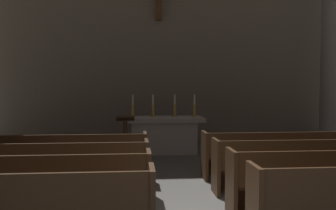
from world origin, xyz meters
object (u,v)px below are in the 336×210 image
(pew_right_row_4, at_px, (293,154))
(column_right_second, at_px, (336,23))
(candlestick_outer_left, at_px, (133,110))
(lectern, at_px, (125,140))
(pew_left_row_2, at_px, (16,187))
(candlestick_outer_right, at_px, (194,110))
(pew_left_row_4, at_px, (50,158))
(candlestick_inner_right, at_px, (175,110))
(candlestick_inner_left, at_px, (153,110))
(pew_right_row_3, at_px, (318,165))
(altar, at_px, (164,134))
(pew_left_row_3, at_px, (36,170))

(pew_right_row_4, distance_m, column_right_second, 5.25)
(candlestick_outer_left, bearing_deg, lectern, -98.25)
(pew_left_row_2, bearing_deg, candlestick_outer_right, 56.69)
(pew_right_row_4, height_order, candlestick_outer_right, candlestick_outer_right)
(pew_left_row_4, distance_m, candlestick_outer_right, 4.43)
(candlestick_outer_left, xyz_separation_m, candlestick_inner_right, (1.15, 0.00, 0.00))
(pew_left_row_2, distance_m, candlestick_inner_left, 5.44)
(pew_right_row_3, relative_size, altar, 1.68)
(candlestick_outer_right, bearing_deg, pew_left_row_4, -138.27)
(pew_right_row_3, bearing_deg, candlestick_outer_right, 111.63)
(pew_right_row_3, bearing_deg, pew_left_row_3, 180.00)
(lectern, bearing_deg, pew_left_row_3, -116.88)
(candlestick_inner_left, relative_size, candlestick_inner_right, 1.00)
(pew_right_row_4, bearing_deg, pew_left_row_4, 180.00)
(pew_right_row_4, xyz_separation_m, column_right_second, (2.64, 3.21, 3.20))
(pew_left_row_2, distance_m, lectern, 4.01)
(candlestick_inner_left, bearing_deg, lectern, -121.10)
(candlestick_outer_left, distance_m, candlestick_inner_right, 1.15)
(candlestick_outer_left, distance_m, lectern, 1.38)
(pew_left_row_4, relative_size, candlestick_inner_right, 6.00)
(pew_right_row_3, bearing_deg, column_right_second, 58.05)
(pew_left_row_3, height_order, candlestick_outer_left, candlestick_outer_left)
(altar, bearing_deg, candlestick_outer_right, 0.00)
(pew_right_row_3, relative_size, candlestick_outer_right, 6.00)
(candlestick_outer_left, bearing_deg, candlestick_inner_left, 0.00)
(pew_left_row_4, bearing_deg, candlestick_inner_left, 54.04)
(pew_left_row_3, distance_m, altar, 4.61)
(pew_left_row_3, xyz_separation_m, altar, (2.41, 3.93, 0.06))
(altar, bearing_deg, pew_right_row_4, -50.35)
(pew_right_row_3, relative_size, column_right_second, 0.49)
(altar, xyz_separation_m, lectern, (-1.02, -1.20, 0.01))
(candlestick_outer_right, bearing_deg, pew_right_row_4, -61.79)
(pew_left_row_4, xyz_separation_m, candlestick_outer_right, (3.26, 2.91, 0.73))
(candlestick_outer_left, height_order, candlestick_outer_right, same)
(pew_right_row_3, xyz_separation_m, lectern, (-3.43, 2.73, 0.07))
(pew_left_row_2, height_order, candlestick_outer_left, candlestick_outer_left)
(pew_right_row_4, bearing_deg, candlestick_outer_right, 118.21)
(pew_left_row_2, height_order, candlestick_outer_right, candlestick_outer_right)
(pew_left_row_3, distance_m, pew_left_row_4, 1.03)
(candlestick_outer_left, relative_size, candlestick_inner_left, 1.00)
(pew_left_row_2, height_order, pew_right_row_3, same)
(pew_left_row_4, bearing_deg, candlestick_inner_right, 47.02)
(pew_right_row_4, distance_m, altar, 3.78)
(pew_right_row_4, bearing_deg, candlestick_inner_left, 132.98)
(lectern, bearing_deg, pew_right_row_3, -38.53)
(column_right_second, bearing_deg, altar, -176.54)
(pew_right_row_3, xyz_separation_m, candlestick_inner_left, (-2.71, 3.93, 0.73))
(pew_left_row_4, relative_size, pew_right_row_3, 1.00)
(pew_right_row_3, xyz_separation_m, candlestick_inner_right, (-2.11, 3.93, 0.73))
(pew_left_row_4, relative_size, lectern, 3.20)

